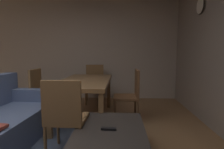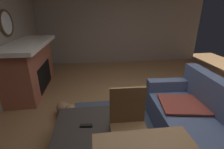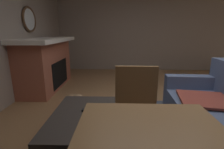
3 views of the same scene
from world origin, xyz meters
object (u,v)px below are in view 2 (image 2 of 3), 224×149
(couch, at_px, (205,130))
(tv_remote, at_px, (86,126))
(small_dog, at_px, (66,110))
(dining_chair_west, at_px, (129,122))
(ottoman_coffee_table, at_px, (86,143))
(fireplace, at_px, (30,67))
(round_wall_mirror, at_px, (6,23))

(couch, relative_size, tv_remote, 13.13)
(small_dog, bearing_deg, couch, 65.38)
(tv_remote, bearing_deg, dining_chair_west, 79.42)
(couch, bearing_deg, ottoman_coffee_table, -93.14)
(tv_remote, height_order, small_dog, tv_remote)
(tv_remote, bearing_deg, fireplace, -142.85)
(dining_chair_west, distance_m, small_dog, 1.27)
(round_wall_mirror, height_order, small_dog, round_wall_mirror)
(fireplace, relative_size, ottoman_coffee_table, 1.85)
(ottoman_coffee_table, xyz_separation_m, dining_chair_west, (0.07, 0.53, 0.32))
(fireplace, relative_size, couch, 0.91)
(round_wall_mirror, relative_size, small_dog, 0.97)
(round_wall_mirror, bearing_deg, dining_chair_west, 44.63)
(fireplace, relative_size, dining_chair_west, 2.06)
(couch, distance_m, tv_remote, 1.54)
(fireplace, height_order, dining_chair_west, fireplace)
(fireplace, relative_size, tv_remote, 11.96)
(small_dog, bearing_deg, dining_chair_west, 45.93)
(dining_chair_west, bearing_deg, couch, 88.95)
(fireplace, bearing_deg, dining_chair_west, 40.40)
(fireplace, height_order, round_wall_mirror, round_wall_mirror)
(fireplace, distance_m, round_wall_mirror, 0.99)
(fireplace, height_order, ottoman_coffee_table, fireplace)
(ottoman_coffee_table, xyz_separation_m, small_dog, (-0.78, -0.35, -0.01))
(couch, height_order, small_dog, couch)
(couch, height_order, dining_chair_west, dining_chair_west)
(ottoman_coffee_table, height_order, tv_remote, tv_remote)
(fireplace, height_order, tv_remote, fireplace)
(ottoman_coffee_table, bearing_deg, round_wall_mirror, -142.77)
(ottoman_coffee_table, distance_m, dining_chair_west, 0.62)
(fireplace, xyz_separation_m, small_dog, (1.25, 0.91, -0.38))
(round_wall_mirror, xyz_separation_m, couch, (2.12, 3.09, -1.20))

